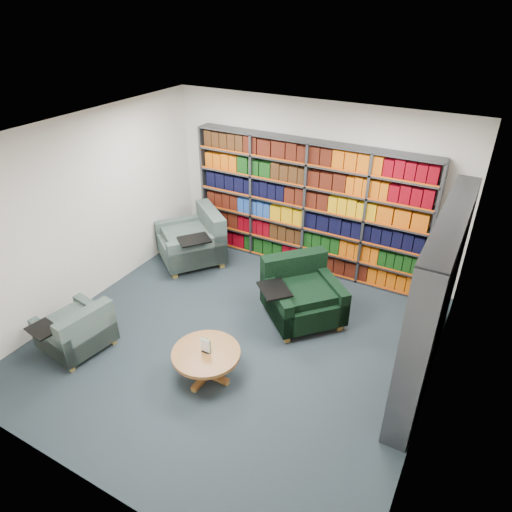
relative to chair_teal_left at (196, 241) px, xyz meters
The scene contains 7 objects.
room_shell 2.55m from the chair_teal_left, 41.87° to the right, with size 5.02×5.02×2.82m.
bookshelf_back 2.04m from the chair_teal_left, 24.33° to the left, with size 4.00×0.28×2.20m.
bookshelf_right 4.25m from the chair_teal_left, 13.20° to the right, with size 0.28×2.50×2.20m.
chair_teal_left is the anchor object (origin of this frame).
chair_green_right 2.35m from the chair_teal_left, 14.56° to the right, with size 1.39×1.39×0.89m.
chair_teal_front 2.70m from the chair_teal_left, 89.74° to the right, with size 0.89×0.99×0.72m.
coffee_table 2.91m from the chair_teal_left, 52.25° to the right, with size 0.84×0.84×0.59m.
Camera 1 is at (2.61, -4.13, 4.19)m, focal length 32.00 mm.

